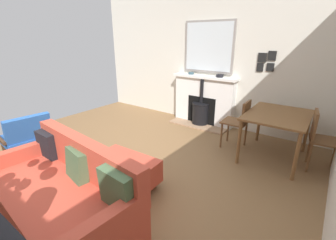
# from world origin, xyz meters

# --- Properties ---
(ground_plane) EXTENTS (5.91, 5.38, 0.01)m
(ground_plane) POSITION_xyz_m (0.00, 0.00, -0.00)
(ground_plane) COLOR olive
(wall_left) EXTENTS (0.12, 5.38, 2.72)m
(wall_left) POSITION_xyz_m (-2.96, 0.00, 1.36)
(wall_left) COLOR silver
(wall_left) RESTS_ON ground
(fireplace) EXTENTS (0.54, 1.42, 1.06)m
(fireplace) POSITION_xyz_m (-2.76, 0.19, 0.47)
(fireplace) COLOR #9E7A5B
(fireplace) RESTS_ON ground
(mirror_over_mantel) EXTENTS (0.04, 1.09, 1.03)m
(mirror_over_mantel) POSITION_xyz_m (-2.87, 0.19, 1.63)
(mirror_over_mantel) COLOR gray
(mantel_bowl_near) EXTENTS (0.12, 0.12, 0.05)m
(mantel_bowl_near) POSITION_xyz_m (-2.78, -0.14, 1.08)
(mantel_bowl_near) COLOR #334C56
(mantel_bowl_near) RESTS_ON fireplace
(mantel_bowl_far) EXTENTS (0.15, 0.15, 0.05)m
(mantel_bowl_far) POSITION_xyz_m (-2.78, 0.52, 1.09)
(mantel_bowl_far) COLOR black
(mantel_bowl_far) RESTS_ON fireplace
(sofa) EXTENTS (0.98, 1.85, 0.85)m
(sofa) POSITION_xyz_m (0.69, 0.46, 0.36)
(sofa) COLOR #B2B2B7
(sofa) RESTS_ON ground
(ottoman) EXTENTS (0.56, 0.85, 0.38)m
(ottoman) POSITION_xyz_m (-0.10, 0.49, 0.24)
(ottoman) COLOR #B2B2B7
(ottoman) RESTS_ON ground
(armchair_accent) EXTENTS (0.73, 0.65, 0.77)m
(armchair_accent) POSITION_xyz_m (0.30, -1.17, 0.44)
(armchair_accent) COLOR #4C3321
(armchair_accent) RESTS_ON ground
(dining_table) EXTENTS (1.13, 0.86, 0.73)m
(dining_table) POSITION_xyz_m (-2.03, 1.83, 0.64)
(dining_table) COLOR brown
(dining_table) RESTS_ON ground
(dining_chair_near_fireplace) EXTENTS (0.41, 0.41, 0.84)m
(dining_chair_near_fireplace) POSITION_xyz_m (-2.03, 1.26, 0.51)
(dining_chair_near_fireplace) COLOR brown
(dining_chair_near_fireplace) RESTS_ON ground
(dining_chair_by_back_wall) EXTENTS (0.45, 0.45, 0.87)m
(dining_chair_by_back_wall) POSITION_xyz_m (-2.02, 2.41, 0.52)
(dining_chair_by_back_wall) COLOR brown
(dining_chair_by_back_wall) RESTS_ON ground
(photo_gallery_row) EXTENTS (0.02, 0.31, 0.37)m
(photo_gallery_row) POSITION_xyz_m (-2.88, 1.35, 1.41)
(photo_gallery_row) COLOR black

